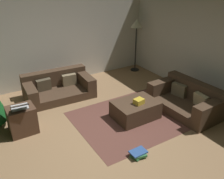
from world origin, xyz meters
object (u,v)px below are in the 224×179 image
couch_right (188,100)px  laptop (20,107)px  tv_remote (138,103)px  side_table (22,120)px  gift_box (139,101)px  corner_lamp (137,27)px  couch_left (58,87)px  book_stack (139,154)px  ottoman (135,110)px

couch_right → laptop: laptop is taller
tv_remote → side_table: side_table is taller
couch_right → gift_box: size_ratio=8.13×
tv_remote → corner_lamp: corner_lamp is taller
couch_right → tv_remote: size_ratio=10.21×
couch_left → corner_lamp: bearing=-168.0°
couch_left → side_table: bearing=47.7°
tv_remote → book_stack: bearing=-148.1°
ottoman → tv_remote: 0.22m
couch_right → gift_box: bearing=76.1°
side_table → gift_box: bearing=-20.3°
couch_right → gift_box: couch_right is taller
book_stack → corner_lamp: 4.37m
book_stack → corner_lamp: size_ratio=0.19×
ottoman → side_table: size_ratio=1.69×
ottoman → gift_box: bearing=-83.3°
couch_left → laptop: size_ratio=3.94×
gift_box → side_table: (-2.25, 0.83, -0.16)m
couch_left → laptop: laptop is taller
couch_left → book_stack: 2.98m
couch_left → couch_right: (2.30, -2.24, 0.01)m
couch_left → gift_box: (1.08, -1.98, 0.20)m
gift_box → tv_remote: size_ratio=1.26×
gift_box → tv_remote: bearing=165.1°
book_stack → corner_lamp: (2.41, 3.38, 1.33)m
couch_right → ottoman: bearing=72.2°
couch_right → gift_box: (-1.22, 0.26, 0.19)m
couch_right → corner_lamp: 2.94m
corner_lamp → couch_left: bearing=-171.1°
gift_box → laptop: 2.39m
ottoman → laptop: bearing=163.3°
book_stack → tv_remote: bearing=54.1°
gift_box → corner_lamp: 3.10m
ottoman → book_stack: (-0.71, -1.06, -0.14)m
gift_box → laptop: (-2.25, 0.77, 0.18)m
side_table → laptop: bearing=-95.4°
tv_remote → laptop: 2.38m
laptop → ottoman: bearing=-16.7°
side_table → book_stack: bearing=-49.6°
couch_left → ottoman: 2.17m
tv_remote → laptop: size_ratio=0.37×
couch_right → side_table: 3.63m
couch_right → side_table: (-3.47, 1.09, 0.02)m
side_table → book_stack: (1.53, -1.80, -0.23)m
tv_remote → couch_right: bearing=-34.2°
couch_right → ottoman: size_ratio=1.73×
gift_box → corner_lamp: (1.69, 2.42, 0.95)m
laptop → tv_remote: bearing=-18.8°
laptop → book_stack: laptop is taller
ottoman → gift_box: 0.26m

